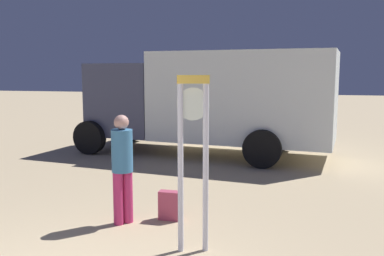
% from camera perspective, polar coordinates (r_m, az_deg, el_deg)
% --- Properties ---
extents(standing_clock, '(0.40, 0.20, 2.18)m').
position_cam_1_polar(standing_clock, '(5.10, 0.15, -2.52)').
color(standing_clock, silver).
rests_on(standing_clock, ground_plane).
extents(person_near_clock, '(0.31, 0.31, 1.61)m').
position_cam_1_polar(person_near_clock, '(6.20, -9.41, -4.76)').
color(person_near_clock, '#C72D66').
rests_on(person_near_clock, ground_plane).
extents(backpack, '(0.32, 0.19, 0.44)m').
position_cam_1_polar(backpack, '(6.46, -3.03, -10.44)').
color(backpack, '#B2435C').
rests_on(backpack, ground_plane).
extents(box_truck_near, '(6.94, 3.17, 2.72)m').
position_cam_1_polar(box_truck_near, '(11.26, 2.75, 4.07)').
color(box_truck_near, white).
rests_on(box_truck_near, ground_plane).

